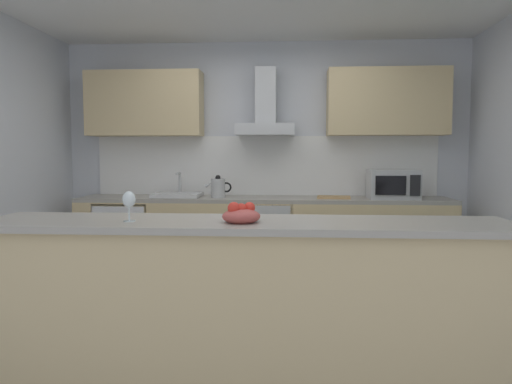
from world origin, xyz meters
TOP-DOWN VIEW (x-y plane):
  - ground at (0.00, 0.00)m, footprint 5.47×4.69m
  - wall_back at (0.00, 1.90)m, footprint 5.47×0.12m
  - backsplash_tile at (0.00, 1.83)m, footprint 3.80×0.02m
  - counter_back at (0.00, 1.52)m, footprint 3.93×0.60m
  - counter_island at (0.02, -0.79)m, footprint 3.14×0.64m
  - upper_cabinets at (0.00, 1.67)m, footprint 3.88×0.32m
  - oven at (0.02, 1.50)m, footprint 0.60×0.62m
  - refrigerator at (-1.47, 1.49)m, footprint 0.58×0.60m
  - microwave at (1.35, 1.47)m, footprint 0.50×0.38m
  - sink at (-0.92, 1.51)m, footprint 0.50×0.40m
  - kettle at (-0.47, 1.46)m, footprint 0.29×0.15m
  - range_hood at (0.02, 1.63)m, footprint 0.62×0.45m
  - wine_glass at (-0.65, -0.88)m, footprint 0.08×0.08m
  - fruit_bowl at (0.01, -0.86)m, footprint 0.22×0.22m
  - chopping_board at (0.74, 1.47)m, footprint 0.36×0.25m

SIDE VIEW (x-z plane):
  - ground at x=0.00m, z-range -0.02..0.00m
  - refrigerator at x=-1.47m, z-range 0.00..0.85m
  - counter_back at x=0.00m, z-range 0.00..0.90m
  - oven at x=0.02m, z-range 0.06..0.86m
  - counter_island at x=0.02m, z-range 0.01..0.98m
  - chopping_board at x=0.74m, z-range 0.90..0.92m
  - sink at x=-0.92m, z-range 0.80..1.06m
  - kettle at x=-0.47m, z-range 0.89..1.13m
  - fruit_bowl at x=0.01m, z-range 0.95..1.08m
  - microwave at x=1.35m, z-range 0.90..1.20m
  - wine_glass at x=-0.65m, z-range 1.01..1.18m
  - backsplash_tile at x=0.00m, z-range 0.90..1.56m
  - wall_back at x=0.00m, z-range 0.00..2.60m
  - range_hood at x=0.02m, z-range 1.43..2.15m
  - upper_cabinets at x=0.00m, z-range 1.56..2.26m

